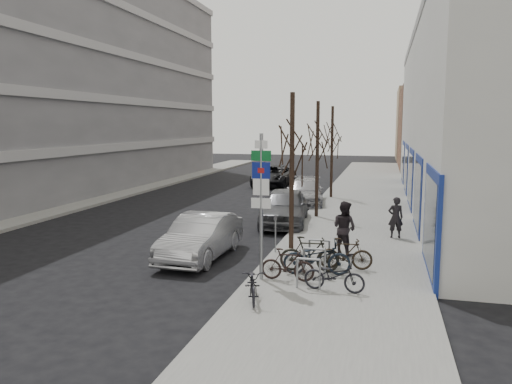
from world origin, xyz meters
The scene contains 25 objects.
ground centered at (0.00, 0.00, 0.00)m, with size 120.00×120.00×0.00m, color black.
sidewalk_east centered at (4.50, 10.00, 0.07)m, with size 5.00×70.00×0.15m, color slate.
sidewalk_west centered at (-11.00, 10.00, 0.07)m, with size 3.00×70.00×0.15m, color slate.
brick_building_far centered at (13.00, 40.00, 4.00)m, with size 12.00×14.00×8.00m, color brown.
tan_building_far centered at (13.50, 55.00, 4.50)m, with size 13.00×12.00×9.00m, color #937A5B.
highway_sign_pole centered at (2.40, -0.01, 2.46)m, with size 0.55×0.10×4.20m.
bike_rack centered at (3.80, 0.60, 0.66)m, with size 0.66×2.26×0.83m.
tree_near centered at (2.60, 3.50, 4.10)m, with size 1.80×1.80×5.50m.
tree_mid centered at (2.60, 10.00, 4.10)m, with size 1.80×1.80×5.50m.
tree_far centered at (2.60, 16.50, 4.10)m, with size 1.80×1.80×5.50m.
meter_front centered at (2.15, 3.00, 0.92)m, with size 0.10×0.08×1.27m.
meter_mid centered at (2.15, 8.50, 0.92)m, with size 0.10×0.08×1.27m.
meter_back centered at (2.15, 14.00, 0.92)m, with size 0.10×0.08×1.27m.
bike_near_left centered at (2.61, -1.67, 0.63)m, with size 0.48×1.58×0.96m, color black.
bike_near_right centered at (3.14, 0.06, 0.61)m, with size 0.45×1.52×0.92m, color black.
bike_mid_curb centered at (3.85, 0.81, 0.74)m, with size 0.58×1.93×1.18m, color black.
bike_mid_inner centered at (3.59, 1.06, 0.68)m, with size 0.52×1.76×1.07m, color black.
bike_far_curb centered at (4.48, -0.52, 0.63)m, with size 0.48×1.59×0.97m, color black.
bike_far_inner centered at (4.60, 1.55, 0.64)m, with size 0.48×1.60×0.97m, color black.
parked_car_front centered at (-0.20, 2.14, 0.73)m, with size 1.55×4.43×1.46m, color #B6B6BB.
parked_car_mid centered at (1.40, 8.32, 0.82)m, with size 1.93×4.79×1.63m, color #4F5055.
parked_car_back centered at (1.40, 14.18, 0.71)m, with size 1.99×4.90×1.42m, color #97969B.
lane_car centered at (-2.18, 22.21, 0.73)m, with size 2.43×5.26×1.46m, color black.
pedestrian_near centered at (6.11, 6.26, 0.94)m, with size 0.57×0.38×1.57m, color black.
pedestrian_far centered at (4.42, 3.31, 1.05)m, with size 0.67×0.45×1.81m, color black.
Camera 1 is at (5.64, -13.09, 4.43)m, focal length 35.00 mm.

